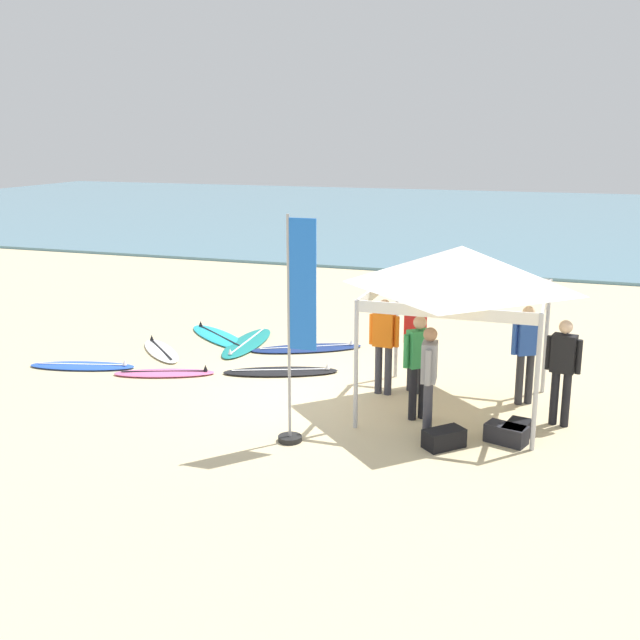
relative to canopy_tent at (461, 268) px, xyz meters
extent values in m
plane|color=beige|center=(-2.62, -0.10, -2.39)|extent=(80.00, 80.00, 0.00)
cube|color=#568499|center=(-2.62, 30.20, -2.34)|extent=(80.00, 36.00, 0.10)
cylinder|color=#B7B7BC|center=(-1.34, -1.34, -1.36)|extent=(0.07, 0.07, 2.05)
cylinder|color=#B7B7BC|center=(1.34, -1.34, -1.36)|extent=(0.07, 0.07, 2.05)
cylinder|color=#B7B7BC|center=(-1.34, 1.34, -1.36)|extent=(0.07, 0.07, 2.05)
cylinder|color=#B7B7BC|center=(1.34, 1.34, -1.36)|extent=(0.07, 0.07, 2.05)
cube|color=white|center=(0.00, -1.34, -0.43)|extent=(2.69, 0.03, 0.18)
cube|color=white|center=(0.00, 1.34, -0.43)|extent=(2.69, 0.03, 0.18)
cube|color=white|center=(-1.34, 0.00, -0.43)|extent=(0.03, 2.69, 0.18)
cube|color=white|center=(1.34, 0.00, -0.43)|extent=(0.03, 2.69, 0.18)
pyramid|color=white|center=(0.00, 0.00, 0.01)|extent=(2.81, 2.81, 0.70)
ellipsoid|color=white|center=(-6.39, 1.33, -2.35)|extent=(1.75, 1.75, 0.07)
cube|color=black|center=(-6.39, 1.33, -2.31)|extent=(1.20, 1.21, 0.01)
cone|color=black|center=(-6.95, 1.90, -2.26)|extent=(0.09, 0.09, 0.12)
ellipsoid|color=pink|center=(-5.55, 0.03, -2.35)|extent=(1.98, 1.17, 0.07)
cube|color=black|center=(-5.55, 0.03, -2.31)|extent=(1.54, 0.62, 0.01)
cone|color=black|center=(-4.82, 0.31, -2.26)|extent=(0.09, 0.09, 0.12)
ellipsoid|color=black|center=(-3.48, 0.84, -2.35)|extent=(2.27, 1.38, 0.07)
cube|color=white|center=(-3.48, 0.84, -2.31)|extent=(1.75, 0.75, 0.01)
cone|color=white|center=(-2.65, 1.18, -2.26)|extent=(0.09, 0.09, 0.12)
ellipsoid|color=blue|center=(-7.31, -0.10, -2.35)|extent=(2.17, 1.09, 0.07)
cube|color=white|center=(-7.31, -0.10, -2.31)|extent=(1.73, 0.50, 0.01)
cone|color=white|center=(-6.49, 0.12, -2.26)|extent=(0.09, 0.09, 0.12)
ellipsoid|color=#23B2CC|center=(-5.75, 2.76, -2.35)|extent=(2.31, 2.03, 0.07)
cube|color=black|center=(-5.75, 2.76, -2.31)|extent=(1.65, 1.32, 0.01)
cone|color=black|center=(-6.53, 3.38, -2.26)|extent=(0.09, 0.09, 0.12)
ellipsoid|color=navy|center=(-3.56, 2.52, -2.35)|extent=(2.38, 1.71, 0.07)
cube|color=white|center=(-3.56, 2.52, -2.31)|extent=(1.78, 1.01, 0.01)
cone|color=white|center=(-2.71, 2.99, -2.26)|extent=(0.09, 0.09, 0.12)
ellipsoid|color=#19847F|center=(-4.94, 2.51, -2.35)|extent=(0.87, 2.56, 0.07)
cube|color=white|center=(-4.94, 2.51, -2.31)|extent=(0.21, 2.13, 0.01)
cone|color=white|center=(-4.86, 1.48, -2.26)|extent=(0.09, 0.09, 0.12)
cylinder|color=#383842|center=(-0.20, -1.41, -1.95)|extent=(0.13, 0.13, 0.88)
cylinder|color=#383842|center=(-0.22, -1.23, -1.95)|extent=(0.13, 0.13, 0.88)
cube|color=gray|center=(-0.21, -1.32, -1.21)|extent=(0.26, 0.38, 0.60)
sphere|color=#9E7051|center=(-0.21, -1.32, -0.78)|extent=(0.21, 0.21, 0.21)
cylinder|color=gray|center=(-0.19, -1.55, -1.23)|extent=(0.09, 0.09, 0.54)
cylinder|color=gray|center=(-0.24, -1.09, -1.23)|extent=(0.09, 0.09, 0.54)
cylinder|color=#383842|center=(-1.42, 0.34, -1.95)|extent=(0.13, 0.13, 0.88)
cylinder|color=#383842|center=(-1.24, 0.32, -1.95)|extent=(0.13, 0.13, 0.88)
cube|color=orange|center=(-1.33, 0.33, -1.21)|extent=(0.38, 0.25, 0.60)
sphere|color=tan|center=(-1.33, 0.33, -0.78)|extent=(0.21, 0.21, 0.21)
cylinder|color=orange|center=(-1.56, 0.35, -1.23)|extent=(0.09, 0.09, 0.54)
cylinder|color=orange|center=(-1.10, 0.31, -1.23)|extent=(0.09, 0.09, 0.54)
cylinder|color=black|center=(1.76, -0.22, -1.95)|extent=(0.13, 0.13, 0.88)
cylinder|color=black|center=(1.58, -0.19, -1.95)|extent=(0.13, 0.13, 0.88)
cube|color=black|center=(1.67, -0.20, -1.21)|extent=(0.40, 0.29, 0.60)
sphere|color=beige|center=(1.67, -0.20, -0.78)|extent=(0.21, 0.21, 0.21)
cylinder|color=black|center=(1.89, -0.25, -1.23)|extent=(0.09, 0.09, 0.54)
cylinder|color=black|center=(1.44, -0.16, -1.23)|extent=(0.09, 0.09, 0.54)
cylinder|color=#2D2D33|center=(-0.91, 0.67, -1.95)|extent=(0.13, 0.13, 0.88)
cylinder|color=#2D2D33|center=(-0.77, 0.55, -1.95)|extent=(0.13, 0.13, 0.88)
cube|color=red|center=(-0.84, 0.61, -1.21)|extent=(0.42, 0.40, 0.60)
sphere|color=beige|center=(-0.84, 0.61, -0.78)|extent=(0.21, 0.21, 0.21)
cylinder|color=red|center=(-1.02, 0.75, -1.23)|extent=(0.09, 0.09, 0.54)
cylinder|color=red|center=(-0.66, 0.47, -1.23)|extent=(0.09, 0.09, 0.54)
cylinder|color=black|center=(-0.57, -0.72, -1.95)|extent=(0.13, 0.13, 0.88)
cylinder|color=black|center=(-0.44, -0.60, -1.95)|extent=(0.13, 0.13, 0.88)
cube|color=#2D8C47|center=(-0.51, -0.66, -1.21)|extent=(0.42, 0.40, 0.60)
sphere|color=tan|center=(-0.51, -0.66, -0.78)|extent=(0.21, 0.21, 0.21)
cylinder|color=#2D8C47|center=(-0.68, -0.81, -1.23)|extent=(0.09, 0.09, 0.54)
cylinder|color=#2D8C47|center=(-0.33, -0.50, -1.23)|extent=(0.09, 0.09, 0.54)
cylinder|color=#2D2D33|center=(1.14, 0.67, -1.95)|extent=(0.13, 0.13, 0.88)
cylinder|color=#2D2D33|center=(0.98, 0.58, -1.95)|extent=(0.13, 0.13, 0.88)
cube|color=#2851B2|center=(1.06, 0.62, -1.21)|extent=(0.42, 0.37, 0.60)
sphere|color=beige|center=(1.06, 0.62, -0.78)|extent=(0.21, 0.21, 0.21)
cylinder|color=#2851B2|center=(1.26, 0.74, -1.23)|extent=(0.09, 0.09, 0.54)
cylinder|color=#2851B2|center=(0.86, 0.50, -1.23)|extent=(0.09, 0.09, 0.54)
cylinder|color=#99999E|center=(-2.12, -2.19, -0.69)|extent=(0.04, 0.04, 3.40)
cube|color=blue|center=(-1.90, -2.19, 0.01)|extent=(0.40, 0.02, 1.90)
cylinder|color=black|center=(-2.12, -2.19, -2.35)|extent=(0.36, 0.36, 0.08)
cube|color=#232328|center=(0.96, -1.20, -2.25)|extent=(0.67, 0.49, 0.28)
cube|color=black|center=(1.10, -1.07, -2.25)|extent=(0.44, 0.65, 0.28)
cube|color=black|center=(0.11, -1.67, -2.25)|extent=(0.64, 0.66, 0.28)
camera|label=1|loc=(1.77, -12.09, 2.12)|focal=42.66mm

